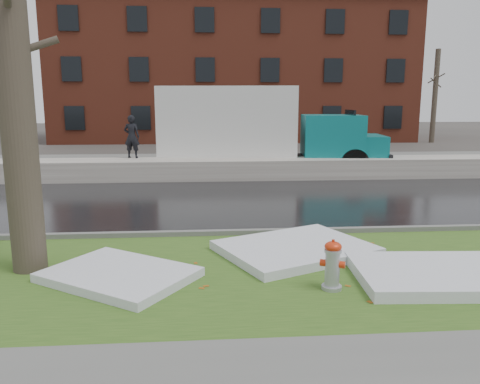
{
  "coord_description": "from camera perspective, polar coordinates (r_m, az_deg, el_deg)",
  "views": [
    {
      "loc": [
        -0.32,
        -8.59,
        2.8
      ],
      "look_at": [
        0.39,
        0.8,
        1.0
      ],
      "focal_mm": 35.0,
      "sensor_mm": 36.0,
      "label": 1
    }
  ],
  "objects": [
    {
      "name": "ground",
      "position": [
        9.04,
        -2.13,
        -7.22
      ],
      "size": [
        120.0,
        120.0,
        0.0
      ],
      "primitive_type": "plane",
      "color": "#47423D",
      "rests_on": "ground"
    },
    {
      "name": "verge",
      "position": [
        7.86,
        -1.76,
        -9.9
      ],
      "size": [
        60.0,
        4.5,
        0.04
      ],
      "primitive_type": "cube",
      "color": "#30511B",
      "rests_on": "ground"
    },
    {
      "name": "road",
      "position": [
        13.39,
        -2.89,
        -1.2
      ],
      "size": [
        60.0,
        7.0,
        0.03
      ],
      "primitive_type": "cube",
      "color": "black",
      "rests_on": "ground"
    },
    {
      "name": "parking_lot",
      "position": [
        21.77,
        -3.48,
        3.44
      ],
      "size": [
        60.0,
        9.0,
        0.03
      ],
      "primitive_type": "cube",
      "color": "slate",
      "rests_on": "ground"
    },
    {
      "name": "curb",
      "position": [
        9.98,
        -2.36,
        -5.07
      ],
      "size": [
        60.0,
        0.15,
        0.14
      ],
      "primitive_type": "cube",
      "color": "slate",
      "rests_on": "ground"
    },
    {
      "name": "snowbank",
      "position": [
        17.46,
        -3.26,
        2.81
      ],
      "size": [
        60.0,
        1.6,
        0.75
      ],
      "primitive_type": "cube",
      "color": "#BCB7AC",
      "rests_on": "ground"
    },
    {
      "name": "brick_building",
      "position": [
        38.72,
        -0.94,
        14.06
      ],
      "size": [
        26.0,
        12.0,
        10.0
      ],
      "primitive_type": "cube",
      "color": "brown",
      "rests_on": "ground"
    },
    {
      "name": "bg_tree_left",
      "position": [
        32.75,
        -25.72,
        10.69
      ],
      "size": [
        1.4,
        1.62,
        6.5
      ],
      "color": "brown",
      "rests_on": "ground"
    },
    {
      "name": "bg_tree_center",
      "position": [
        35.06,
        -13.95,
        11.36
      ],
      "size": [
        1.4,
        1.62,
        6.5
      ],
      "color": "brown",
      "rests_on": "ground"
    },
    {
      "name": "bg_tree_right",
      "position": [
        36.45,
        22.67,
        10.83
      ],
      "size": [
        1.4,
        1.62,
        6.5
      ],
      "color": "brown",
      "rests_on": "ground"
    },
    {
      "name": "fire_hydrant",
      "position": [
        7.18,
        11.22,
        -8.46
      ],
      "size": [
        0.38,
        0.37,
        0.77
      ],
      "rotation": [
        0.0,
        0.0,
        -0.41
      ],
      "color": "#A6A8AE",
      "rests_on": "verge"
    },
    {
      "name": "tree",
      "position": [
        8.33,
        -26.0,
        14.4
      ],
      "size": [
        1.39,
        1.62,
        6.81
      ],
      "rotation": [
        0.0,
        0.0,
        -0.08
      ],
      "color": "brown",
      "rests_on": "verge"
    },
    {
      "name": "box_truck",
      "position": [
        18.9,
        1.93,
        7.82
      ],
      "size": [
        10.41,
        3.4,
        3.44
      ],
      "rotation": [
        0.0,
        0.0,
        -0.12
      ],
      "color": "black",
      "rests_on": "ground"
    },
    {
      "name": "worker",
      "position": [
        18.14,
        -13.05,
        6.6
      ],
      "size": [
        0.64,
        0.47,
        1.61
      ],
      "primitive_type": "imported",
      "rotation": [
        0.0,
        0.0,
        2.99
      ],
      "color": "black",
      "rests_on": "snowbank"
    },
    {
      "name": "snow_patch_near",
      "position": [
        8.86,
        6.76,
        -6.86
      ],
      "size": [
        3.19,
        2.9,
        0.16
      ],
      "primitive_type": "cube",
      "rotation": [
        0.0,
        0.0,
        0.43
      ],
      "color": "silver",
      "rests_on": "verge"
    },
    {
      "name": "snow_patch_far",
      "position": [
        7.79,
        -14.51,
        -9.73
      ],
      "size": [
        2.72,
        2.56,
        0.14
      ],
      "primitive_type": "cube",
      "rotation": [
        0.0,
        0.0,
        -0.59
      ],
      "color": "silver",
      "rests_on": "verge"
    },
    {
      "name": "snow_patch_side",
      "position": [
        8.18,
        23.79,
        -9.18
      ],
      "size": [
        2.91,
        1.97,
        0.18
      ],
      "primitive_type": "cube",
      "rotation": [
        0.0,
        0.0,
        -0.06
      ],
      "color": "silver",
      "rests_on": "verge"
    }
  ]
}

